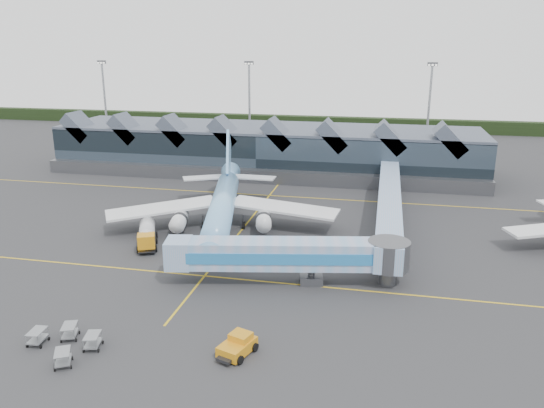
% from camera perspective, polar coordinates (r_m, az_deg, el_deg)
% --- Properties ---
extents(ground, '(260.00, 260.00, 0.00)m').
position_cam_1_polar(ground, '(71.10, -5.15, -5.11)').
color(ground, '#262628').
rests_on(ground, ground).
extents(taxi_stripes, '(120.00, 60.00, 0.01)m').
position_cam_1_polar(taxi_stripes, '(80.08, -3.05, -2.51)').
color(taxi_stripes, gold).
rests_on(taxi_stripes, ground).
extents(tree_line_far, '(260.00, 4.00, 4.00)m').
position_cam_1_polar(tree_line_far, '(175.76, 5.55, 8.70)').
color(tree_line_far, black).
rests_on(tree_line_far, ground).
extents(terminal, '(90.00, 22.25, 12.52)m').
position_cam_1_polar(terminal, '(115.10, -0.67, 5.98)').
color(terminal, black).
rests_on(terminal, ground).
extents(light_masts, '(132.40, 42.56, 22.45)m').
position_cam_1_polar(light_masts, '(126.47, 12.70, 10.04)').
color(light_masts, gray).
rests_on(light_masts, ground).
extents(main_airliner, '(34.13, 39.90, 12.93)m').
position_cam_1_polar(main_airliner, '(78.83, -5.30, 0.03)').
color(main_airliner, '#72BBE8').
rests_on(main_airliner, ground).
extents(jet_bridge, '(27.54, 8.93, 5.34)m').
position_cam_1_polar(jet_bridge, '(60.55, 3.09, -5.51)').
color(jet_bridge, '#7CA6D0').
rests_on(jet_bridge, ground).
extents(fuel_truck, '(5.31, 8.70, 2.99)m').
position_cam_1_polar(fuel_truck, '(74.61, -13.29, -3.06)').
color(fuel_truck, black).
rests_on(fuel_truck, ground).
extents(pushback_tug, '(3.44, 4.38, 1.77)m').
position_cam_1_polar(pushback_tug, '(48.74, -3.74, -14.97)').
color(pushback_tug, orange).
rests_on(pushback_tug, ground).
extents(baggage_carts, '(6.88, 6.34, 1.36)m').
position_cam_1_polar(baggage_carts, '(52.75, -21.29, -13.57)').
color(baggage_carts, gray).
rests_on(baggage_carts, ground).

